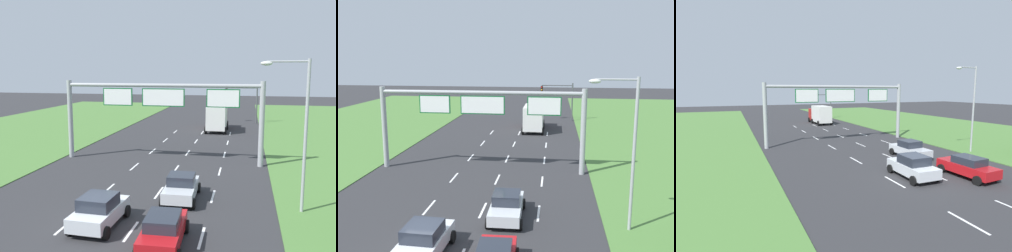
{
  "view_description": "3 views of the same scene",
  "coord_description": "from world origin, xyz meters",
  "views": [
    {
      "loc": [
        7.15,
        -16.75,
        7.91
      ],
      "look_at": [
        0.5,
        14.8,
        3.05
      ],
      "focal_mm": 40.0,
      "sensor_mm": 36.0,
      "label": 1
    },
    {
      "loc": [
        6.08,
        -15.74,
        9.56
      ],
      "look_at": [
        1.82,
        16.69,
        3.4
      ],
      "focal_mm": 40.0,
      "sensor_mm": 36.0,
      "label": 2
    },
    {
      "loc": [
        -11.72,
        -14.33,
        6.18
      ],
      "look_at": [
        0.1,
        12.93,
        2.13
      ],
      "focal_mm": 28.0,
      "sensor_mm": 36.0,
      "label": 3
    }
  ],
  "objects": [
    {
      "name": "car_lead_silver",
      "position": [
        3.38,
        5.09,
        0.77
      ],
      "size": [
        2.16,
        4.16,
        1.57
      ],
      "rotation": [
        0.0,
        0.0,
        0.03
      ],
      "color": "silver",
      "rests_on": "ground_plane"
    },
    {
      "name": "lane_dashes_inner_right",
      "position": [
        1.75,
        6.0,
        0.0
      ],
      "size": [
        0.14,
        50.4,
        0.01
      ],
      "color": "white",
      "rests_on": "ground_plane"
    },
    {
      "name": "car_mid_lane",
      "position": [
        -0.02,
        0.31,
        0.82
      ],
      "size": [
        2.23,
        4.02,
        1.64
      ],
      "rotation": [
        0.0,
        0.0,
        -0.04
      ],
      "color": "silver",
      "rests_on": "ground_plane"
    },
    {
      "name": "lane_dashes_slip",
      "position": [
        5.25,
        6.0,
        0.0
      ],
      "size": [
        0.14,
        50.4,
        0.01
      ],
      "color": "white",
      "rests_on": "ground_plane"
    },
    {
      "name": "lane_dashes_inner_left",
      "position": [
        -1.75,
        6.0,
        0.0
      ],
      "size": [
        0.14,
        50.4,
        0.01
      ],
      "color": "white",
      "rests_on": "ground_plane"
    },
    {
      "name": "traffic_light_mast",
      "position": [
        6.68,
        39.93,
        3.87
      ],
      "size": [
        4.76,
        0.49,
        5.6
      ],
      "color": "#47494F",
      "rests_on": "ground_plane"
    },
    {
      "name": "street_lamp",
      "position": [
        9.96,
        4.33,
        5.08
      ],
      "size": [
        2.61,
        0.32,
        8.5
      ],
      "color": "#9EA0A5",
      "rests_on": "ground_plane"
    },
    {
      "name": "sign_gantry",
      "position": [
        0.16,
        14.21,
        4.95
      ],
      "size": [
        17.24,
        0.44,
        7.0
      ],
      "color": "#9EA0A5",
      "rests_on": "ground_plane"
    },
    {
      "name": "box_truck",
      "position": [
        3.46,
        31.94,
        1.77
      ],
      "size": [
        2.72,
        7.14,
        3.34
      ],
      "rotation": [
        0.0,
        0.0,
        0.0
      ],
      "color": "#B21E19",
      "rests_on": "ground_plane"
    }
  ]
}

